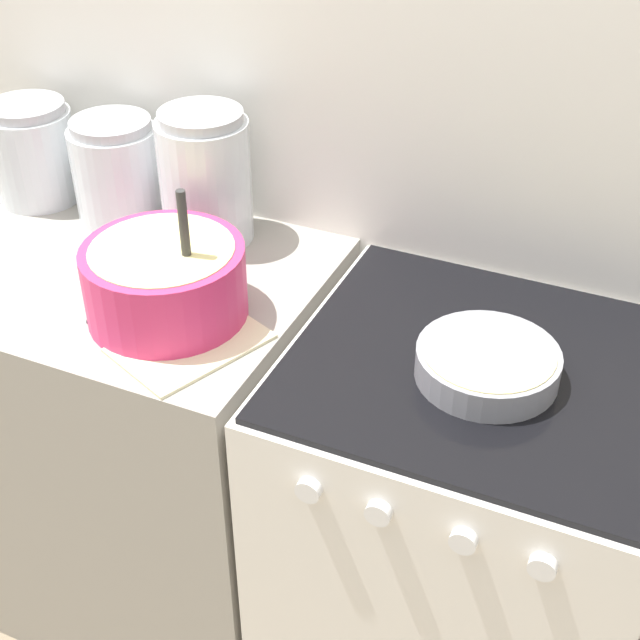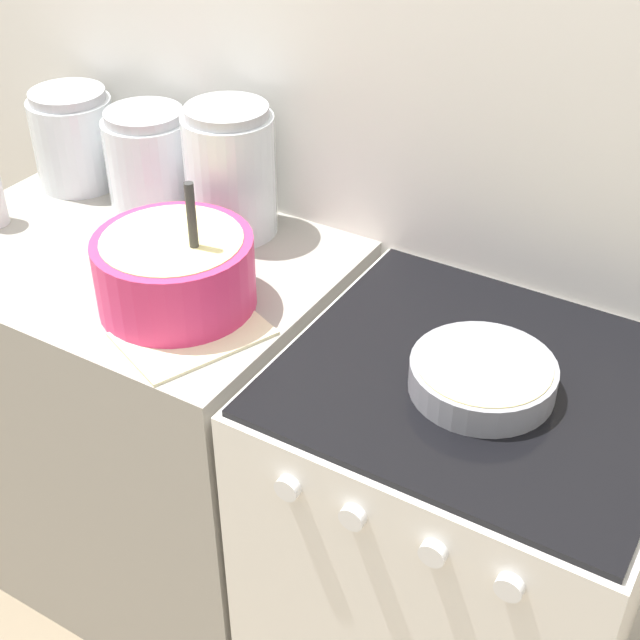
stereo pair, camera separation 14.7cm
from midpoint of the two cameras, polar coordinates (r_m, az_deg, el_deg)
name	(u,v)px [view 2 (the right image)]	position (r m, az deg, el deg)	size (l,w,h in m)	color
wall_back	(395,93)	(1.68, 7.37, 14.17)	(4.64, 0.05, 2.40)	white
countertop_cabinet	(151,424)	(2.03, -8.74, -6.71)	(0.82, 0.59, 0.90)	#9E998E
stove	(456,561)	(1.78, 11.13, -15.00)	(0.64, 0.61, 0.90)	white
mixing_bowl	(175,268)	(1.56, -6.64, 3.22)	(0.28, 0.28, 0.25)	#E0336B
baking_pan	(483,375)	(1.42, 13.30, -3.59)	(0.23, 0.23, 0.05)	gray
storage_jar_left	(75,145)	(2.03, -13.39, 10.82)	(0.18, 0.18, 0.21)	silver
storage_jar_middle	(150,166)	(1.90, -8.67, 9.65)	(0.18, 0.18, 0.21)	silver
storage_jar_right	(231,179)	(1.77, -3.36, 8.90)	(0.18, 0.18, 0.26)	silver
recipe_page	(193,334)	(1.52, -5.41, -0.98)	(0.25, 0.29, 0.01)	beige
measuring_spoon	(138,315)	(1.56, -8.98, 0.20)	(0.12, 0.04, 0.04)	#333338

